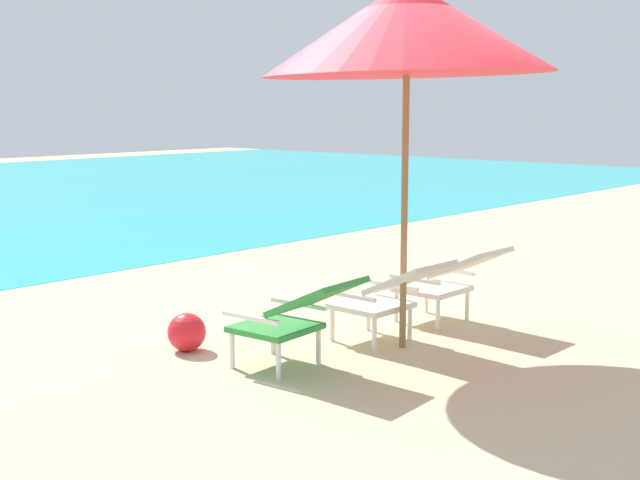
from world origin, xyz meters
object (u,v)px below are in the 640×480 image
at_px(lounge_chair_left, 295,314).
at_px(beach_ball, 187,332).
at_px(lounge_chair_right, 450,277).
at_px(lounge_chair_center, 389,293).
at_px(beach_umbrella_center, 407,28).

bearing_deg(lounge_chair_left, beach_ball, 101.67).
distance_m(lounge_chair_left, lounge_chair_right, 1.78).
relative_size(lounge_chair_left, lounge_chair_center, 1.04).
xyz_separation_m(lounge_chair_left, beach_ball, (-0.19, 0.93, -0.26)).
height_order(beach_umbrella_center, beach_ball, beach_umbrella_center).
relative_size(lounge_chair_center, beach_umbrella_center, 0.29).
bearing_deg(beach_ball, beach_umbrella_center, -44.55).
relative_size(lounge_chair_left, beach_ball, 3.19).
distance_m(lounge_chair_left, lounge_chair_center, 0.96).
relative_size(lounge_chair_left, beach_umbrella_center, 0.31).
bearing_deg(lounge_chair_center, beach_ball, 138.67).
height_order(lounge_chair_center, beach_ball, lounge_chair_center).
xyz_separation_m(lounge_chair_right, beach_ball, (-1.97, 1.01, -0.26)).
height_order(lounge_chair_right, beach_umbrella_center, beach_umbrella_center).
bearing_deg(beach_ball, lounge_chair_center, -41.33).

